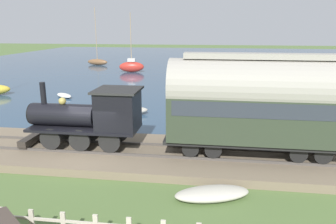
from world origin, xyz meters
TOP-DOWN VIEW (x-y plane):
  - ground_plane at (0.00, 0.00)m, footprint 200.00×200.00m
  - harbor_water at (43.53, 0.00)m, footprint 80.00×80.00m
  - rail_embankment at (0.70, 0.00)m, footprint 5.06×56.00m
  - steam_locomotive at (0.70, 0.12)m, footprint 2.08×5.85m
  - passenger_coach at (0.70, -7.40)m, footprint 2.48×8.07m
  - sailboat_red at (30.45, 5.78)m, footprint 1.66×3.54m
  - sailboat_brown at (37.95, 13.40)m, footprint 1.85×3.80m
  - sailboat_black at (15.01, -15.51)m, footprint 2.18×3.55m
  - rowboat_near_shore at (13.27, 7.66)m, footprint 1.93×2.16m
  - rowboat_off_pier at (8.77, -8.90)m, footprint 1.59×2.34m
  - rowboat_far_out at (6.38, -5.17)m, footprint 1.95×3.04m
  - rowboat_mid_harbor at (8.36, 0.26)m, footprint 1.89×2.60m
  - beached_dinghy at (-2.80, -5.58)m, footprint 1.88×3.00m

SIDE VIEW (x-z plane):
  - ground_plane at x=0.00m, z-range 0.00..0.00m
  - harbor_water at x=43.53m, z-range 0.00..0.01m
  - rowboat_far_out at x=6.38m, z-range 0.01..0.35m
  - rail_embankment at x=0.70m, z-range -0.06..0.43m
  - rowboat_near_shore at x=13.27m, z-range 0.01..0.37m
  - rowboat_off_pier at x=8.77m, z-range 0.01..0.38m
  - beached_dinghy at x=-2.80m, z-range 0.00..0.44m
  - rowboat_mid_harbor at x=8.36m, z-range 0.01..0.56m
  - sailboat_brown at x=37.95m, z-range -3.95..5.13m
  - sailboat_black at x=15.01m, z-range -3.05..4.44m
  - sailboat_red at x=30.45m, z-range -3.18..4.80m
  - steam_locomotive at x=0.70m, z-range 0.54..3.64m
  - passenger_coach at x=0.70m, z-range 0.69..5.26m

